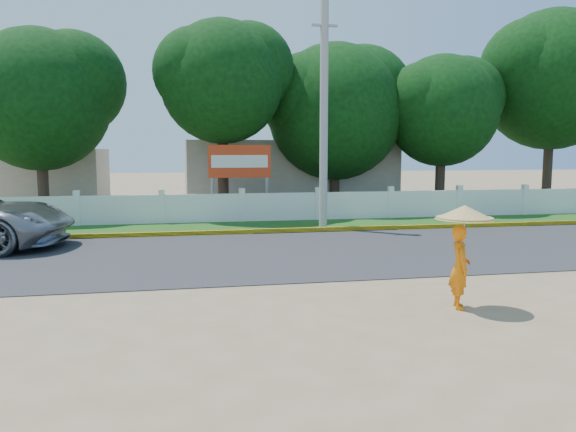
% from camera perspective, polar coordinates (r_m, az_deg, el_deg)
% --- Properties ---
extents(ground, '(120.00, 120.00, 0.00)m').
position_cam_1_polar(ground, '(10.72, 2.07, -8.16)').
color(ground, '#9E8460').
rests_on(ground, ground).
extents(road, '(60.00, 7.00, 0.02)m').
position_cam_1_polar(road, '(15.03, -1.83, -3.79)').
color(road, '#38383A').
rests_on(road, ground).
extents(grass_verge, '(60.00, 3.50, 0.03)m').
position_cam_1_polar(grass_verge, '(20.16, -4.22, -1.09)').
color(grass_verge, '#2D601E').
rests_on(grass_verge, ground).
extents(curb, '(40.00, 0.18, 0.16)m').
position_cam_1_polar(curb, '(18.48, -3.59, -1.60)').
color(curb, yellow).
rests_on(curb, ground).
extents(fence, '(40.00, 0.10, 1.10)m').
position_cam_1_polar(fence, '(21.53, -4.69, 0.84)').
color(fence, silver).
rests_on(fence, ground).
extents(building_near, '(10.00, 6.00, 3.20)m').
position_cam_1_polar(building_near, '(28.61, -0.24, 4.42)').
color(building_near, '#B7AD99').
rests_on(building_near, ground).
extents(building_far, '(8.00, 5.00, 2.80)m').
position_cam_1_polar(building_far, '(30.10, -25.78, 3.49)').
color(building_far, '#B7AD99').
rests_on(building_far, ground).
extents(utility_pole, '(0.28, 0.28, 7.72)m').
position_cam_1_polar(utility_pole, '(19.56, 3.66, 9.96)').
color(utility_pole, '#9A9A98').
rests_on(utility_pole, ground).
extents(monk_with_parasol, '(1.00, 1.00, 1.81)m').
position_cam_1_polar(monk_with_parasol, '(10.16, 17.27, -2.48)').
color(monk_with_parasol, orange).
rests_on(monk_with_parasol, ground).
extents(billboard, '(2.50, 0.13, 2.95)m').
position_cam_1_polar(billboard, '(22.52, -4.94, 5.15)').
color(billboard, gray).
rests_on(billboard, ground).
extents(tree_row, '(29.25, 7.29, 9.38)m').
position_cam_1_polar(tree_row, '(25.66, 6.77, 12.01)').
color(tree_row, '#473828').
rests_on(tree_row, ground).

